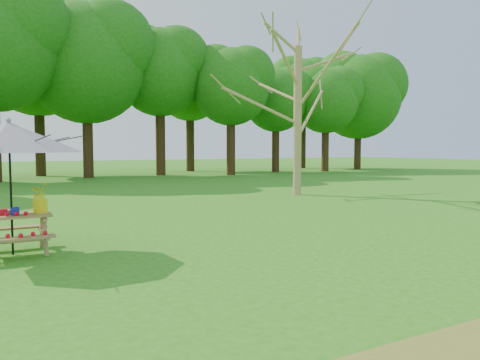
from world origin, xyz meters
TOP-DOWN VIEW (x-y plane):
  - ground at (0.00, 0.00)m, footprint 120.00×120.00m
  - treeline at (0.00, 22.00)m, footprint 60.00×12.00m
  - picnic_table at (-2.79, 3.38)m, footprint 1.20×1.32m
  - patio_umbrella at (-2.79, 3.39)m, footprint 2.93×2.93m
  - produce_bins at (-2.82, 3.40)m, footprint 0.32×0.37m
  - tomatoes_row at (-2.94, 3.21)m, footprint 0.77×0.13m
  - flower_bucket at (-2.34, 3.42)m, footprint 0.39×0.37m

SIDE VIEW (x-z plane):
  - ground at x=0.00m, z-range 0.00..0.00m
  - picnic_table at x=-2.79m, z-range -0.01..0.66m
  - tomatoes_row at x=-2.94m, z-range 0.67..0.74m
  - produce_bins at x=-2.82m, z-range 0.66..0.79m
  - flower_bucket at x=-2.34m, z-range 0.69..1.20m
  - patio_umbrella at x=-2.79m, z-range 0.82..3.08m
  - treeline at x=0.00m, z-range 0.00..16.00m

